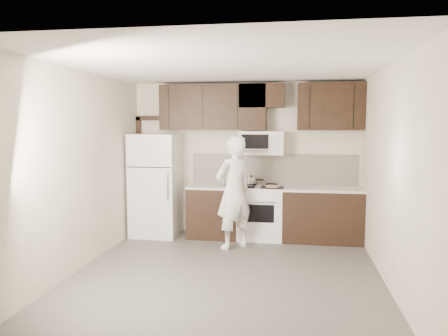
% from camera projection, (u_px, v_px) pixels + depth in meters
% --- Properties ---
extents(floor, '(4.50, 4.50, 0.00)m').
position_uv_depth(floor, '(226.00, 276.00, 5.70)').
color(floor, '#54514E').
rests_on(floor, ground).
extents(back_wall, '(4.00, 0.00, 4.00)m').
position_uv_depth(back_wall, '(245.00, 159.00, 7.78)').
color(back_wall, '#B9AF9E').
rests_on(back_wall, ground).
extents(ceiling, '(4.50, 4.50, 0.00)m').
position_uv_depth(ceiling, '(226.00, 66.00, 5.43)').
color(ceiling, white).
rests_on(ceiling, back_wall).
extents(counter_run, '(2.95, 0.64, 0.91)m').
position_uv_depth(counter_run, '(278.00, 213.00, 7.47)').
color(counter_run, black).
rests_on(counter_run, floor).
extents(stove, '(0.76, 0.66, 0.94)m').
position_uv_depth(stove, '(260.00, 212.00, 7.51)').
color(stove, white).
rests_on(stove, floor).
extents(backsplash, '(2.90, 0.02, 0.54)m').
position_uv_depth(backsplash, '(273.00, 169.00, 7.70)').
color(backsplash, silver).
rests_on(backsplash, counter_run).
extents(upper_cabinets, '(3.48, 0.35, 0.78)m').
position_uv_depth(upper_cabinets, '(257.00, 106.00, 7.48)').
color(upper_cabinets, black).
rests_on(upper_cabinets, back_wall).
extents(microwave, '(0.76, 0.42, 0.40)m').
position_uv_depth(microwave, '(261.00, 143.00, 7.51)').
color(microwave, white).
rests_on(microwave, upper_cabinets).
extents(refrigerator, '(0.80, 0.76, 1.80)m').
position_uv_depth(refrigerator, '(156.00, 185.00, 7.71)').
color(refrigerator, white).
rests_on(refrigerator, floor).
extents(door_trim, '(0.50, 0.08, 2.12)m').
position_uv_depth(door_trim, '(142.00, 163.00, 8.05)').
color(door_trim, black).
rests_on(door_trim, floor).
extents(saucepan, '(0.32, 0.18, 0.18)m').
position_uv_depth(saucepan, '(251.00, 181.00, 7.64)').
color(saucepan, silver).
rests_on(saucepan, stove).
extents(baking_tray, '(0.38, 0.29, 0.02)m').
position_uv_depth(baking_tray, '(272.00, 187.00, 7.30)').
color(baking_tray, black).
rests_on(baking_tray, counter_run).
extents(pizza, '(0.26, 0.26, 0.02)m').
position_uv_depth(pizza, '(272.00, 186.00, 7.30)').
color(pizza, tan).
rests_on(pizza, baking_tray).
extents(person, '(0.77, 0.77, 1.79)m').
position_uv_depth(person, '(234.00, 192.00, 6.89)').
color(person, white).
rests_on(person, floor).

